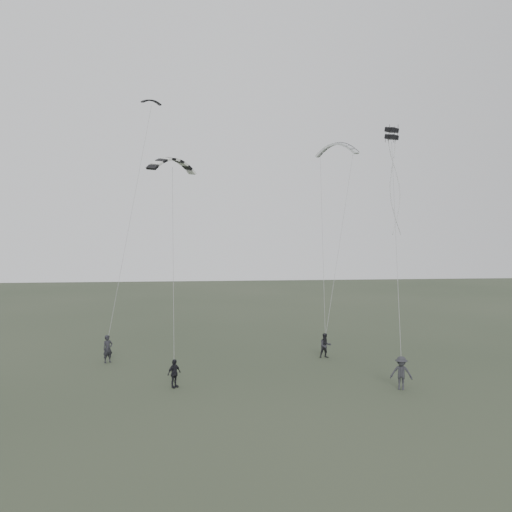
{
  "coord_description": "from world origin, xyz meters",
  "views": [
    {
      "loc": [
        -2.3,
        -27.3,
        8.24
      ],
      "look_at": [
        1.35,
        5.53,
        7.09
      ],
      "focal_mm": 35.0,
      "sensor_mm": 36.0,
      "label": 1
    }
  ],
  "objects": [
    {
      "name": "kite_dark_small",
      "position": [
        -6.06,
        12.39,
        18.96
      ],
      "size": [
        1.63,
        1.27,
        0.6
      ],
      "primitive_type": null,
      "rotation": [
        0.23,
        0.0,
        0.53
      ],
      "color": "black",
      "rests_on": "flyer_left"
    },
    {
      "name": "flyer_right",
      "position": [
        6.24,
        6.14,
        0.85
      ],
      "size": [
        0.88,
        0.71,
        1.7
      ],
      "primitive_type": "imported",
      "rotation": [
        0.0,
        0.0,
        0.08
      ],
      "color": "#232227",
      "rests_on": "ground"
    },
    {
      "name": "flyer_center",
      "position": [
        -3.79,
        0.34,
        0.79
      ],
      "size": [
        0.91,
        0.93,
        1.57
      ],
      "primitive_type": "imported",
      "rotation": [
        0.0,
        0.0,
        0.81
      ],
      "color": "black",
      "rests_on": "ground"
    },
    {
      "name": "kite_pale_large",
      "position": [
        8.69,
        12.46,
        15.93
      ],
      "size": [
        3.47,
        2.95,
        1.61
      ],
      "primitive_type": null,
      "rotation": [
        0.19,
        0.0,
        -0.64
      ],
      "color": "#B8BBBE",
      "rests_on": "flyer_right"
    },
    {
      "name": "flyer_left",
      "position": [
        -8.46,
        6.44,
        0.92
      ],
      "size": [
        0.8,
        0.76,
        1.84
      ],
      "primitive_type": "imported",
      "rotation": [
        0.0,
        0.0,
        0.67
      ],
      "color": "black",
      "rests_on": "ground"
    },
    {
      "name": "flyer_far",
      "position": [
        8.56,
        -1.4,
        0.91
      ],
      "size": [
        1.35,
        1.08,
        1.82
      ],
      "primitive_type": "imported",
      "rotation": [
        0.0,
        0.0,
        -0.4
      ],
      "color": "#2A2B30",
      "rests_on": "ground"
    },
    {
      "name": "kite_box",
      "position": [
        9.66,
        3.11,
        14.84
      ],
      "size": [
        0.95,
        0.98,
        0.81
      ],
      "primitive_type": null,
      "rotation": [
        0.17,
        0.0,
        0.63
      ],
      "color": "black",
      "rests_on": "flyer_far"
    },
    {
      "name": "kite_striped",
      "position": [
        -4.06,
        4.73,
        13.27
      ],
      "size": [
        3.25,
        2.91,
        1.41
      ],
      "primitive_type": null,
      "rotation": [
        0.19,
        0.0,
        0.68
      ],
      "color": "black",
      "rests_on": "flyer_center"
    },
    {
      "name": "ground",
      "position": [
        0.0,
        0.0,
        0.0
      ],
      "size": [
        140.0,
        140.0,
        0.0
      ],
      "primitive_type": "plane",
      "color": "#303A28",
      "rests_on": "ground"
    }
  ]
}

